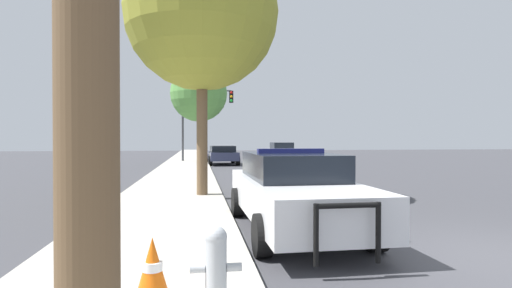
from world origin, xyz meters
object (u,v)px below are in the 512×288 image
object	(u,v)px
tree_sidewalk_near	(202,14)
police_car	(293,190)
car_background_oncoming	(282,152)
car_background_midblock	(222,154)
traffic_light	(203,110)
tree_sidewalk_mid	(199,94)
fire_hydrant	(216,265)
traffic_cone	(152,269)

from	to	relation	value
tree_sidewalk_near	police_car	bearing A→B (deg)	-68.49
car_background_oncoming	car_background_midblock	size ratio (longest dim) A/B	0.99
police_car	car_background_midblock	xyz separation A→B (m)	(-0.14, 19.71, -0.09)
police_car	traffic_light	distance (m)	22.75
tree_sidewalk_mid	police_car	bearing A→B (deg)	-84.98
car_background_oncoming	tree_sidewalk_mid	world-z (taller)	tree_sidewalk_mid
police_car	fire_hydrant	distance (m)	4.03
fire_hydrant	tree_sidewalk_mid	size ratio (longest dim) A/B	0.12
fire_hydrant	traffic_light	size ratio (longest dim) A/B	0.15
police_car	tree_sidewalk_near	size ratio (longest dim) A/B	0.70
police_car	car_background_midblock	world-z (taller)	police_car
police_car	car_background_midblock	size ratio (longest dim) A/B	1.30
car_background_oncoming	traffic_cone	size ratio (longest dim) A/B	6.15
fire_hydrant	tree_sidewalk_near	size ratio (longest dim) A/B	0.11
tree_sidewalk_mid	traffic_cone	xyz separation A→B (m)	(-0.54, -22.97, -4.33)
traffic_light	traffic_cone	size ratio (longest dim) A/B	8.36
car_background_midblock	traffic_cone	bearing A→B (deg)	-97.72
police_car	tree_sidewalk_near	world-z (taller)	tree_sidewalk_near
fire_hydrant	traffic_cone	xyz separation A→B (m)	(-0.62, 0.29, -0.10)
traffic_cone	fire_hydrant	bearing A→B (deg)	-24.80
fire_hydrant	traffic_cone	bearing A→B (deg)	155.20
tree_sidewalk_near	tree_sidewalk_mid	bearing A→B (deg)	90.14
car_background_midblock	tree_sidewalk_mid	bearing A→B (deg)	-178.15
tree_sidewalk_near	fire_hydrant	bearing A→B (deg)	-89.72
tree_sidewalk_near	traffic_cone	distance (m)	9.12
car_background_midblock	traffic_cone	distance (m)	23.19
police_car	tree_sidewalk_mid	distance (m)	20.07
car_background_oncoming	tree_sidewalk_near	size ratio (longest dim) A/B	0.53
car_background_oncoming	fire_hydrant	bearing A→B (deg)	77.15
tree_sidewalk_mid	car_background_oncoming	bearing A→B (deg)	26.78
car_background_oncoming	traffic_cone	bearing A→B (deg)	75.74
fire_hydrant	tree_sidewalk_mid	world-z (taller)	tree_sidewalk_mid
police_car	tree_sidewalk_mid	size ratio (longest dim) A/B	0.79
traffic_cone	tree_sidewalk_near	bearing A→B (deg)	85.67
police_car	car_background_oncoming	distance (m)	23.28
fire_hydrant	traffic_light	bearing A→B (deg)	89.51
tree_sidewalk_mid	traffic_cone	world-z (taller)	tree_sidewalk_mid
fire_hydrant	tree_sidewalk_near	world-z (taller)	tree_sidewalk_near
traffic_light	tree_sidewalk_near	world-z (taller)	tree_sidewalk_near
traffic_light	traffic_cone	world-z (taller)	traffic_light
fire_hydrant	car_background_oncoming	size ratio (longest dim) A/B	0.20
car_background_oncoming	police_car	bearing A→B (deg)	78.99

